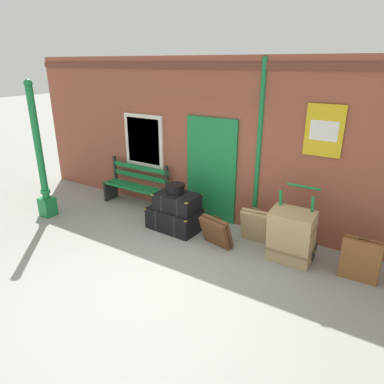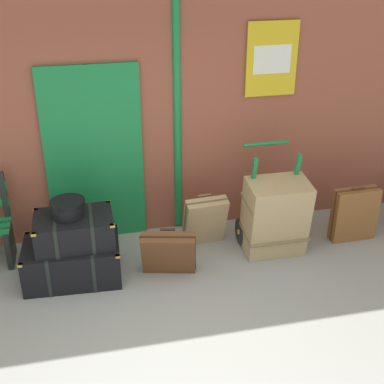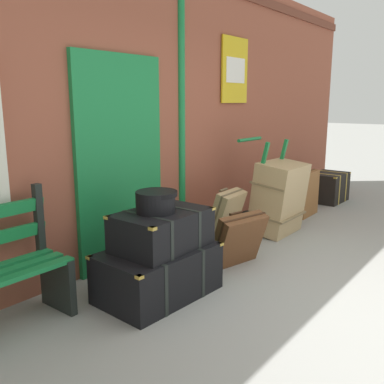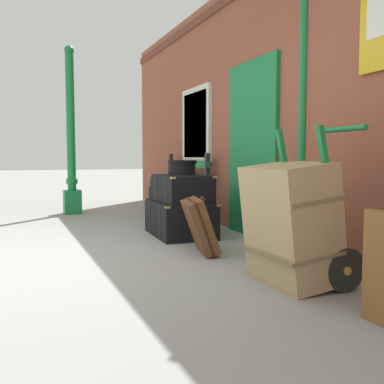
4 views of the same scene
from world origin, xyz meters
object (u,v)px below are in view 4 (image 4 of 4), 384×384
(platform_bench, at_px, (179,190))
(steamer_trunk_middle, at_px, (182,188))
(suitcase_slate, at_px, (200,225))
(lamp_post, at_px, (71,151))
(round_hatbox, at_px, (182,166))
(porters_trolley, at_px, (309,247))
(steamer_trunk_base, at_px, (180,218))
(suitcase_umber, at_px, (272,225))
(large_brown_trunk, at_px, (290,223))

(platform_bench, distance_m, steamer_trunk_middle, 1.59)
(steamer_trunk_middle, xyz_separation_m, suitcase_slate, (0.95, -0.17, -0.30))
(lamp_post, height_order, round_hatbox, lamp_post)
(porters_trolley, bearing_deg, platform_bench, 174.83)
(steamer_trunk_middle, relative_size, round_hatbox, 2.29)
(platform_bench, height_order, steamer_trunk_middle, platform_bench)
(steamer_trunk_base, height_order, steamer_trunk_middle, steamer_trunk_middle)
(suitcase_slate, bearing_deg, suitcase_umber, 44.22)
(round_hatbox, bearing_deg, suitcase_slate, -11.12)
(lamp_post, relative_size, suitcase_slate, 4.44)
(lamp_post, xyz_separation_m, platform_bench, (1.21, 1.47, -0.60))
(platform_bench, bearing_deg, porters_trolley, -5.17)
(steamer_trunk_middle, height_order, porters_trolley, porters_trolley)
(lamp_post, height_order, suitcase_umber, lamp_post)
(steamer_trunk_middle, relative_size, suitcase_slate, 1.30)
(round_hatbox, bearing_deg, large_brown_trunk, -0.10)
(porters_trolley, bearing_deg, steamer_trunk_base, -175.15)
(platform_bench, distance_m, large_brown_trunk, 3.74)
(platform_bench, relative_size, large_brown_trunk, 1.73)
(steamer_trunk_middle, xyz_separation_m, porters_trolley, (2.21, 0.19, -0.31))
(steamer_trunk_base, bearing_deg, porters_trolley, 4.85)
(platform_bench, xyz_separation_m, steamer_trunk_middle, (1.49, -0.53, 0.14))
(steamer_trunk_middle, height_order, round_hatbox, round_hatbox)
(steamer_trunk_base, bearing_deg, steamer_trunk_middle, -1.09)
(lamp_post, xyz_separation_m, suitcase_umber, (4.18, 1.27, -0.73))
(platform_bench, distance_m, round_hatbox, 1.58)
(lamp_post, bearing_deg, suitcase_slate, 11.83)
(suitcase_umber, bearing_deg, steamer_trunk_base, -167.82)
(platform_bench, xyz_separation_m, suitcase_slate, (2.45, -0.70, -0.17))
(platform_bench, distance_m, suitcase_slate, 2.55)
(steamer_trunk_middle, xyz_separation_m, round_hatbox, (-0.05, 0.02, 0.26))
(lamp_post, relative_size, steamer_trunk_base, 2.68)
(steamer_trunk_middle, bearing_deg, suitcase_umber, 12.67)
(lamp_post, bearing_deg, suitcase_umber, 16.94)
(lamp_post, distance_m, steamer_trunk_middle, 2.90)
(steamer_trunk_base, xyz_separation_m, suitcase_slate, (1.01, -0.18, 0.07))
(lamp_post, bearing_deg, platform_bench, 50.58)
(steamer_trunk_base, height_order, porters_trolley, porters_trolley)
(round_hatbox, relative_size, large_brown_trunk, 0.38)
(round_hatbox, distance_m, suitcase_umber, 1.64)
(platform_bench, relative_size, suitcase_umber, 2.45)
(platform_bench, distance_m, suitcase_umber, 2.98)
(platform_bench, bearing_deg, suitcase_slate, -16.05)
(steamer_trunk_middle, height_order, suitcase_slate, steamer_trunk_middle)
(platform_bench, height_order, steamer_trunk_base, platform_bench)
(round_hatbox, bearing_deg, suitcase_umber, 11.50)
(steamer_trunk_middle, distance_m, porters_trolley, 2.24)
(suitcase_slate, bearing_deg, lamp_post, -168.17)
(lamp_post, height_order, large_brown_trunk, lamp_post)
(porters_trolley, bearing_deg, large_brown_trunk, -90.00)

